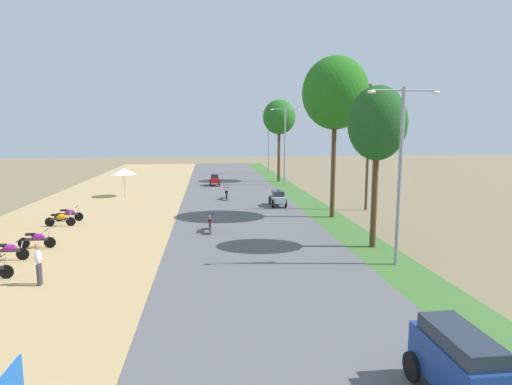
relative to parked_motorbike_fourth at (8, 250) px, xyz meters
The scene contains 18 objects.
parked_motorbike_fourth is the anchor object (origin of this frame).
parked_motorbike_fifth 2.03m from the parked_motorbike_fourth, 76.10° to the left, with size 1.80×0.54×0.94m.
parked_motorbike_sixth 6.92m from the parked_motorbike_fourth, 90.20° to the left, with size 1.80×0.54×0.94m.
parked_motorbike_seventh 8.42m from the parked_motorbike_fourth, 89.85° to the left, with size 1.80×0.54×0.94m.
vendor_umbrella 18.72m from the parked_motorbike_fourth, 85.10° to the left, with size 2.20×2.20×2.52m.
pedestrian_on_shoulder 4.24m from the parked_motorbike_fourth, 52.44° to the right, with size 0.26×0.37×1.62m.
median_tree_nearest 18.11m from the parked_motorbike_fourth, ahead, with size 2.85×2.85×7.98m.
median_tree_second 20.50m from the parked_motorbike_fourth, 24.16° to the left, with size 4.32×4.32×10.61m.
median_tree_third 33.55m from the parked_motorbike_fourth, 58.70° to the left, with size 3.67×3.67×9.24m.
streetlamp_near 17.76m from the parked_motorbike_fourth, ahead, with size 3.16×0.20×7.62m.
streetlamp_mid 30.39m from the parked_motorbike_fourth, 55.28° to the left, with size 3.16×0.20×8.18m.
streetlamp_far 41.01m from the parked_motorbike_fourth, 65.14° to the left, with size 3.16×0.20×8.47m.
utility_pole_near 23.44m from the parked_motorbike_fourth, 26.39° to the left, with size 1.80×0.20×9.17m.
car_van_blue 18.45m from the parked_motorbike_fourth, 39.64° to the right, with size 1.19×2.41×1.67m.
car_sedan_silver 18.88m from the parked_motorbike_fourth, 40.59° to the left, with size 1.10×2.26×1.19m.
car_hatchback_red 26.86m from the parked_motorbike_fourth, 68.89° to the left, with size 1.04×2.00×1.23m.
motorbike_ahead_second 10.13m from the parked_motorbike_fourth, 26.49° to the left, with size 0.54×1.80×0.94m.
motorbike_ahead_third 19.14m from the parked_motorbike_fourth, 56.61° to the left, with size 0.54×1.80×0.94m.
Camera 1 is at (-2.33, -4.74, 5.90)m, focal length 29.62 mm.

